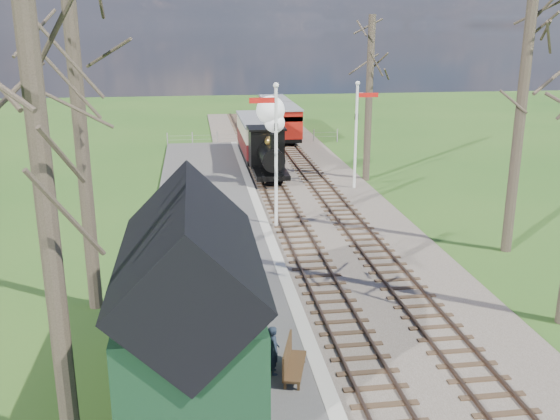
{
  "coord_description": "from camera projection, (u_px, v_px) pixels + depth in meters",
  "views": [
    {
      "loc": [
        -4.07,
        -9.41,
        8.42
      ],
      "look_at": [
        -0.9,
        13.38,
        1.6
      ],
      "focal_mm": 40.0,
      "sensor_mm": 36.0,
      "label": 1
    }
  ],
  "objects": [
    {
      "name": "track_near",
      "position": [
        274.0,
        191.0,
        32.73
      ],
      "size": [
        1.6,
        60.0,
        0.15
      ],
      "color": "brown",
      "rests_on": "ground"
    },
    {
      "name": "red_carriage_a",
      "position": [
        284.0,
        122.0,
        46.33
      ],
      "size": [
        2.09,
        5.17,
        2.2
      ],
      "color": "black",
      "rests_on": "ground"
    },
    {
      "name": "red_carriage_b",
      "position": [
        274.0,
        113.0,
        51.55
      ],
      "size": [
        2.09,
        5.17,
        2.2
      ],
      "color": "black",
      "rests_on": "ground"
    },
    {
      "name": "distant_hills",
      "position": [
        242.0,
        231.0,
        77.79
      ],
      "size": [
        114.4,
        48.0,
        22.02
      ],
      "color": "#385B23",
      "rests_on": "ground"
    },
    {
      "name": "ballast_bed",
      "position": [
        299.0,
        191.0,
        32.92
      ],
      "size": [
        8.0,
        60.0,
        0.1
      ],
      "primitive_type": "cube",
      "color": "brown",
      "rests_on": "ground"
    },
    {
      "name": "sign_board",
      "position": [
        252.0,
        292.0,
        18.67
      ],
      "size": [
        0.29,
        0.76,
        1.13
      ],
      "color": "#114F40",
      "rests_on": "platform"
    },
    {
      "name": "coping_strip",
      "position": [
        270.0,
        242.0,
        24.98
      ],
      "size": [
        0.4,
        44.0,
        0.21
      ],
      "primitive_type": "cube",
      "color": "#B2AD9E",
      "rests_on": "ground"
    },
    {
      "name": "fence_line",
      "position": [
        254.0,
        137.0,
        45.94
      ],
      "size": [
        12.6,
        0.08,
        1.0
      ],
      "color": "slate",
      "rests_on": "ground"
    },
    {
      "name": "bench",
      "position": [
        291.0,
        360.0,
        15.17
      ],
      "size": [
        0.82,
        1.55,
        0.85
      ],
      "color": "#412C17",
      "rests_on": "platform"
    },
    {
      "name": "person",
      "position": [
        274.0,
        350.0,
        15.2
      ],
      "size": [
        0.33,
        0.48,
        1.26
      ],
      "primitive_type": "imported",
      "rotation": [
        0.0,
        0.0,
        1.64
      ],
      "color": "#1B2330",
      "rests_on": "platform"
    },
    {
      "name": "platform",
      "position": [
        213.0,
        244.0,
        24.67
      ],
      "size": [
        5.0,
        44.0,
        0.2
      ],
      "primitive_type": "cube",
      "color": "#474442",
      "rests_on": "ground"
    },
    {
      "name": "coach",
      "position": [
        258.0,
        136.0,
        40.18
      ],
      "size": [
        2.22,
        7.63,
        2.34
      ],
      "color": "black",
      "rests_on": "ground"
    },
    {
      "name": "bare_trees",
      "position": [
        362.0,
        129.0,
        20.16
      ],
      "size": [
        15.51,
        22.39,
        12.0
      ],
      "color": "#382D23",
      "rests_on": "ground"
    },
    {
      "name": "locomotive",
      "position": [
        269.0,
        144.0,
        34.25
      ],
      "size": [
        1.91,
        4.45,
        4.77
      ],
      "color": "black",
      "rests_on": "ground"
    },
    {
      "name": "station_shed",
      "position": [
        191.0,
        302.0,
        14.45
      ],
      "size": [
        3.25,
        6.3,
        4.78
      ],
      "color": "black",
      "rests_on": "platform"
    },
    {
      "name": "semaphore_far",
      "position": [
        358.0,
        127.0,
        32.39
      ],
      "size": [
        1.22,
        0.24,
        5.72
      ],
      "color": "silver",
      "rests_on": "ground"
    },
    {
      "name": "semaphore_near",
      "position": [
        274.0,
        146.0,
        25.93
      ],
      "size": [
        1.22,
        0.24,
        6.22
      ],
      "color": "silver",
      "rests_on": "ground"
    },
    {
      "name": "track_far",
      "position": [
        323.0,
        189.0,
        33.08
      ],
      "size": [
        1.6,
        60.0,
        0.15
      ],
      "color": "brown",
      "rests_on": "ground"
    }
  ]
}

